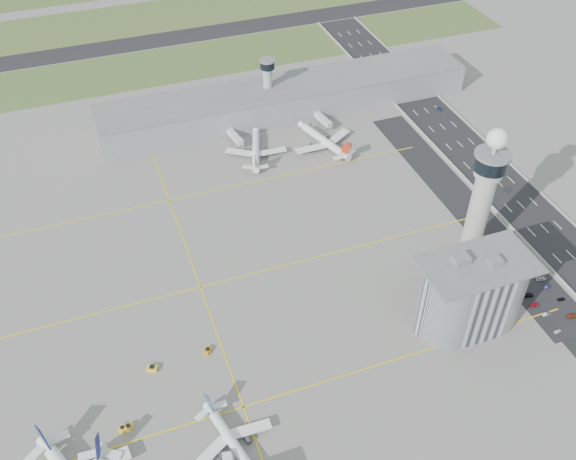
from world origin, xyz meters
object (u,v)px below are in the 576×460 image
object	(u,v)px
airplane_far_b	(323,136)
car_lot_9	(547,287)
jet_bridge_far_1	(316,116)
car_hw_4	(372,66)
tug_5	(348,145)
car_hw_2	(440,109)
car_lot_7	(572,316)
tug_4	(276,150)
car_lot_0	(558,331)
car_lot_4	(517,285)
car_lot_2	(535,305)
car_lot_5	(510,273)
airplane_far_a	(256,146)
tug_2	(152,368)
secondary_tower	(268,82)
jet_bridge_far_0	(230,133)
car_hw_1	(508,190)
admin_building	(471,293)
car_lot_11	(527,268)
car_lot_3	(528,295)
tug_3	(208,350)
car_lot_8	(561,299)
car_lot_1	(547,314)
airplane_near_c	(233,440)
tug_0	(122,428)
tug_1	(128,427)
control_tower	(483,193)
car_lot_10	(541,279)

from	to	relation	value
airplane_far_b	car_lot_9	xyz separation A→B (m)	(47.00, -126.81, -5.26)
jet_bridge_far_1	car_hw_4	world-z (taller)	jet_bridge_far_1
tug_5	car_hw_2	distance (m)	65.90
car_lot_7	tug_4	bearing A→B (deg)	31.50
airplane_far_b	car_lot_0	bearing A→B (deg)	177.00
car_lot_0	car_lot_4	bearing A→B (deg)	-8.28
car_lot_2	car_lot_5	bearing A→B (deg)	-12.23
airplane_far_a	tug_2	xyz separation A→B (m)	(-76.86, -116.30, -4.23)
secondary_tower	car_hw_4	xyz separation A→B (m)	(78.28, 28.19, -18.26)
jet_bridge_far_0	car_hw_1	distance (m)	145.17
secondary_tower	car_hw_1	bearing A→B (deg)	-51.89
secondary_tower	airplane_far_a	xyz separation A→B (m)	(-19.48, -37.57, -13.53)
admin_building	car_lot_11	bearing A→B (deg)	20.94
car_lot_3	car_lot_0	bearing A→B (deg)	-173.45
car_lot_11	tug_5	bearing A→B (deg)	19.40
tug_3	car_lot_8	size ratio (longest dim) A/B	0.98
jet_bridge_far_1	tug_4	distance (m)	37.52
car_hw_1	jet_bridge_far_1	bearing A→B (deg)	126.76
car_lot_1	car_hw_4	size ratio (longest dim) A/B	1.18
secondary_tower	car_lot_5	distance (m)	166.77
car_lot_11	car_hw_1	distance (m)	53.26
car_hw_1	admin_building	bearing A→B (deg)	-133.16
airplane_far_a	car_lot_5	bearing A→B (deg)	-130.68
car_lot_0	car_hw_1	xyz separation A→B (m)	(32.91, 80.80, 0.02)
airplane_far_a	car_lot_2	distance (m)	155.33
airplane_near_c	tug_0	size ratio (longest dim) A/B	12.44
tug_0	car_lot_4	world-z (taller)	tug_0
car_lot_3	car_lot_4	distance (m)	6.57
car_lot_9	car_lot_1	bearing A→B (deg)	140.36
car_lot_9	car_lot_11	distance (m)	12.16
tug_1	car_lot_0	bearing A→B (deg)	-111.07
control_tower	car_hw_4	xyz separation A→B (m)	(36.28, 170.19, -34.50)
airplane_near_c	secondary_tower	bearing A→B (deg)	143.79
tug_3	car_lot_7	distance (m)	141.70
car_lot_11	car_lot_5	bearing A→B (deg)	94.39
tug_0	car_lot_10	size ratio (longest dim) A/B	0.63
tug_3	tug_5	world-z (taller)	tug_3
tug_5	tug_1	bearing A→B (deg)	59.10
control_tower	secondary_tower	xyz separation A→B (m)	(-42.00, 142.00, -16.24)
tug_5	airplane_far_a	bearing A→B (deg)	4.54
car_lot_7	car_lot_8	xyz separation A→B (m)	(1.68, 8.81, -0.08)
car_lot_7	car_lot_8	world-z (taller)	car_lot_7
secondary_tower	airplane_near_c	distance (m)	208.80
jet_bridge_far_1	airplane_far_b	bearing A→B (deg)	-23.72
airplane_far_b	jet_bridge_far_0	size ratio (longest dim) A/B	2.97
tug_5	car_lot_7	distance (m)	142.10
airplane_far_a	jet_bridge_far_0	distance (m)	21.48
tug_2	car_lot_3	bearing A→B (deg)	108.26
tug_4	car_hw_4	size ratio (longest dim) A/B	1.04
tug_2	car_lot_2	world-z (taller)	tug_2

